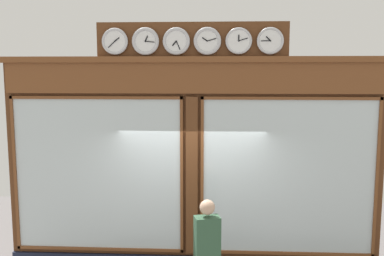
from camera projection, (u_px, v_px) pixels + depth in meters
The scene contains 2 objects.
shop_facade at pixel (192, 163), 7.48m from camera, with size 6.59×0.42×4.31m.
pedestrian at pixel (207, 251), 6.20m from camera, with size 0.40×0.31×1.69m.
Camera 1 is at (-0.40, 7.20, 3.51)m, focal length 40.15 mm.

